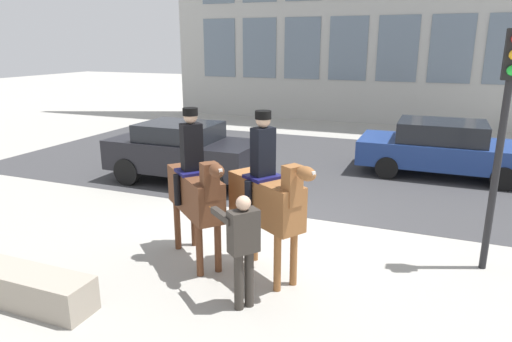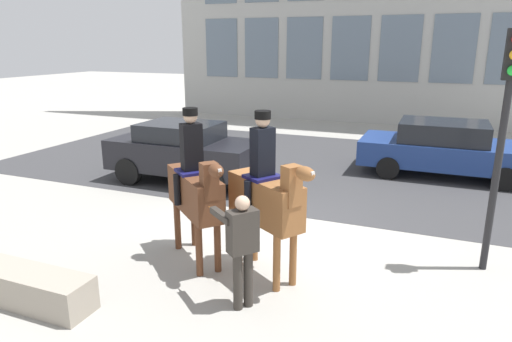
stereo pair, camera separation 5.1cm
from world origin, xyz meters
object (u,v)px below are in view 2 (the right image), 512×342
pedestrian_bystander (242,243)px  planter_ledge (22,285)px  street_car_near_lane (184,151)px  traffic_light (505,114)px  mounted_horse_lead (195,188)px  street_car_far_lane (445,148)px  mounted_horse_companion (266,196)px

pedestrian_bystander → planter_ledge: 3.18m
street_car_near_lane → traffic_light: 7.56m
traffic_light → planter_ledge: 7.38m
traffic_light → planter_ledge: (-6.08, -3.51, -2.27)m
mounted_horse_lead → street_car_far_lane: bearing=103.0°
pedestrian_bystander → street_car_near_lane: pedestrian_bystander is taller
street_car_far_lane → traffic_light: 5.92m
street_car_near_lane → street_car_far_lane: (6.29, 3.21, -0.06)m
planter_ledge → traffic_light: bearing=30.0°
mounted_horse_companion → street_car_near_lane: 5.47m
mounted_horse_companion → street_car_near_lane: mounted_horse_companion is taller
pedestrian_bystander → street_car_far_lane: bearing=-68.5°
street_car_near_lane → mounted_horse_companion: bearing=-46.0°
mounted_horse_companion → pedestrian_bystander: (0.02, -0.97, -0.36)m
street_car_far_lane → traffic_light: size_ratio=1.21×
mounted_horse_lead → mounted_horse_companion: mounted_horse_companion is taller
street_car_far_lane → mounted_horse_companion: bearing=-109.3°
street_car_far_lane → mounted_horse_lead: bearing=-117.9°
mounted_horse_companion → planter_ledge: size_ratio=1.16×
street_car_near_lane → planter_ledge: size_ratio=1.76×
mounted_horse_lead → street_car_near_lane: 4.64m
mounted_horse_lead → pedestrian_bystander: 1.66m
pedestrian_bystander → mounted_horse_lead: bearing=-0.3°
street_car_far_lane → planter_ledge: (-5.40, -9.13, -0.52)m
mounted_horse_lead → street_car_far_lane: size_ratio=0.57×
traffic_light → planter_ledge: traffic_light is taller
mounted_horse_lead → mounted_horse_companion: (1.25, -0.05, 0.04)m
street_car_near_lane → street_car_far_lane: street_car_near_lane is taller
pedestrian_bystander → traffic_light: (3.16, 2.47, 1.56)m
mounted_horse_companion → street_car_near_lane: size_ratio=0.66×
street_car_near_lane → street_car_far_lane: bearing=27.0°
mounted_horse_companion → street_car_far_lane: bearing=103.3°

